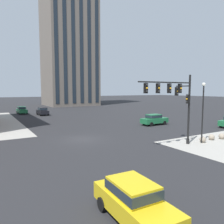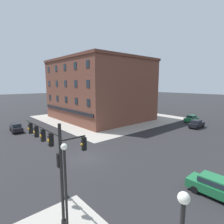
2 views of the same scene
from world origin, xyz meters
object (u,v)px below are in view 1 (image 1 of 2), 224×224
object	(u,v)px
street_lamp_corner_near	(203,106)
car_cross_westbound	(134,200)
bollard_sphere_curb_c	(222,136)
traffic_signal_main	(177,98)
bollard_sphere_curb_b	(212,137)
bollard_sphere_curb_a	(203,139)
car_main_northbound_far	(43,111)
car_main_southbound_near	(154,119)
car_main_southbound_far	(22,110)

from	to	relation	value
street_lamp_corner_near	car_cross_westbound	world-z (taller)	street_lamp_corner_near
bollard_sphere_curb_c	street_lamp_corner_near	world-z (taller)	street_lamp_corner_near
traffic_signal_main	car_cross_westbound	xyz separation A→B (m)	(-11.07, -8.12, -3.76)
bollard_sphere_curb_b	car_cross_westbound	bearing A→B (deg)	-154.42
bollard_sphere_curb_b	car_cross_westbound	world-z (taller)	car_cross_westbound
bollard_sphere_curb_a	car_main_northbound_far	bearing A→B (deg)	103.74
car_main_southbound_near	car_main_southbound_far	bearing A→B (deg)	118.85
bollard_sphere_curb_c	car_main_southbound_near	size ratio (longest dim) A/B	0.15
traffic_signal_main	bollard_sphere_curb_c	world-z (taller)	traffic_signal_main
street_lamp_corner_near	car_main_southbound_far	size ratio (longest dim) A/B	1.40
street_lamp_corner_near	car_main_southbound_near	world-z (taller)	street_lamp_corner_near
car_cross_westbound	traffic_signal_main	bearing A→B (deg)	36.25
car_main_northbound_far	car_cross_westbound	size ratio (longest dim) A/B	0.99
bollard_sphere_curb_c	car_main_northbound_far	distance (m)	36.28
bollard_sphere_curb_a	bollard_sphere_curb_b	size ratio (longest dim) A/B	1.00
bollard_sphere_curb_c	traffic_signal_main	bearing A→B (deg)	174.77
car_cross_westbound	bollard_sphere_curb_c	bearing A→B (deg)	23.00
traffic_signal_main	bollard_sphere_curb_b	xyz separation A→B (m)	(5.23, -0.31, -4.35)
street_lamp_corner_near	car_cross_westbound	distance (m)	16.29
bollard_sphere_curb_b	bollard_sphere_curb_a	bearing A→B (deg)	-172.32
car_main_southbound_far	car_cross_westbound	world-z (taller)	same
bollard_sphere_curb_a	street_lamp_corner_near	bearing A→B (deg)	-164.61
car_main_northbound_far	car_cross_westbound	bearing A→B (deg)	-98.27
bollard_sphere_curb_a	car_cross_westbound	world-z (taller)	car_cross_westbound
street_lamp_corner_near	car_main_northbound_far	size ratio (longest dim) A/B	1.41
car_main_southbound_near	car_cross_westbound	size ratio (longest dim) A/B	0.99
street_lamp_corner_near	car_main_northbound_far	distance (m)	35.47
bollard_sphere_curb_b	traffic_signal_main	bearing A→B (deg)	176.56
bollard_sphere_curb_b	car_main_southbound_near	world-z (taller)	car_main_southbound_near
street_lamp_corner_near	traffic_signal_main	bearing A→B (deg)	168.33
traffic_signal_main	car_main_southbound_far	world-z (taller)	traffic_signal_main
bollard_sphere_curb_a	bollard_sphere_curb_b	distance (m)	1.84
car_cross_westbound	car_main_southbound_far	bearing A→B (deg)	86.85
traffic_signal_main	street_lamp_corner_near	bearing A→B (deg)	-11.67
traffic_signal_main	bollard_sphere_curb_b	distance (m)	6.81
bollard_sphere_curb_c	street_lamp_corner_near	xyz separation A→B (m)	(-3.51, -0.04, 3.51)
car_cross_westbound	car_main_southbound_near	bearing A→B (deg)	46.73
traffic_signal_main	car_main_northbound_far	size ratio (longest dim) A/B	1.58
car_main_southbound_near	car_cross_westbound	xyz separation A→B (m)	(-17.92, -19.04, 0.00)
car_main_southbound_far	street_lamp_corner_near	bearing A→B (deg)	-73.59
car_main_southbound_far	traffic_signal_main	bearing A→B (deg)	-77.64
bollard_sphere_curb_b	street_lamp_corner_near	size ratio (longest dim) A/B	0.10
street_lamp_corner_near	car_main_southbound_near	size ratio (longest dim) A/B	1.41
bollard_sphere_curb_a	car_cross_westbound	distance (m)	16.35
bollard_sphere_curb_b	car_cross_westbound	size ratio (longest dim) A/B	0.14
bollard_sphere_curb_a	car_main_southbound_far	distance (m)	41.09
car_main_southbound_near	car_cross_westbound	world-z (taller)	same
car_main_southbound_near	bollard_sphere_curb_c	bearing A→B (deg)	-91.11
bollard_sphere_curb_c	bollard_sphere_curb_a	bearing A→B (deg)	179.18
traffic_signal_main	street_lamp_corner_near	xyz separation A→B (m)	(3.11, -0.64, -0.84)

